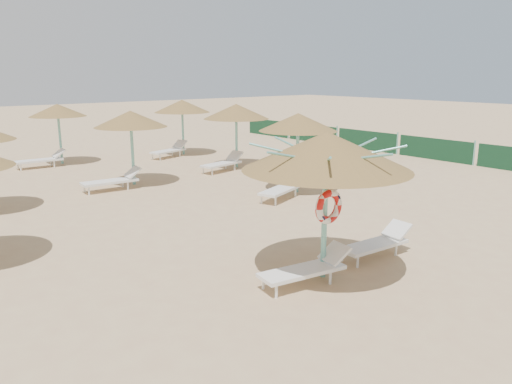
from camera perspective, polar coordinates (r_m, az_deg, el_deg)
ground at (r=10.55m, az=7.40°, el=-8.83°), size 120.00×120.00×0.00m
main_palapa at (r=9.55m, az=8.08°, el=4.59°), size 3.25×3.25×2.91m
lounger_main_a at (r=9.74m, az=5.91°, el=-8.67°), size 1.93×0.84×0.68m
lounger_main_b at (r=11.42m, az=13.69°, el=-5.64°), size 1.88×0.68×0.67m
palapa_field at (r=19.21m, az=-15.54°, el=8.02°), size 14.85×13.51×2.71m
windbreak_fence at (r=27.12m, az=12.60°, el=5.78°), size 0.08×19.84×1.10m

